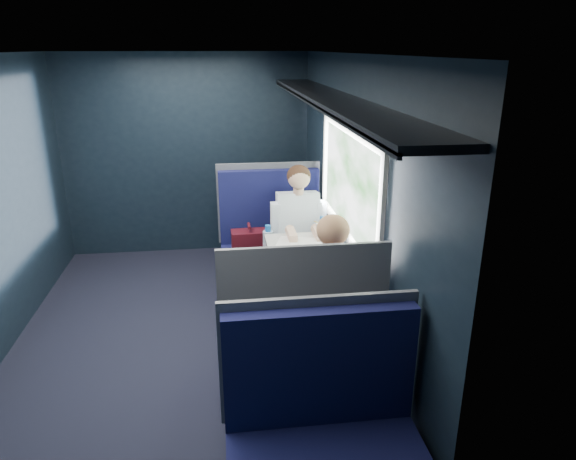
{
  "coord_description": "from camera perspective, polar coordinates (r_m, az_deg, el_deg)",
  "views": [
    {
      "loc": [
        0.39,
        -3.86,
        2.35
      ],
      "look_at": [
        0.9,
        0.0,
        0.95
      ],
      "focal_mm": 32.0,
      "sensor_mm": 36.0,
      "label": 1
    }
  ],
  "objects": [
    {
      "name": "table",
      "position": [
        4.26,
        1.77,
        -3.55
      ],
      "size": [
        0.62,
        1.0,
        0.74
      ],
      "color": "#54565E",
      "rests_on": "ground"
    },
    {
      "name": "seat_bay_far",
      "position": [
        3.59,
        1.06,
        -12.87
      ],
      "size": [
        1.04,
        0.62,
        1.26
      ],
      "color": "#0C0D38",
      "rests_on": "ground"
    },
    {
      "name": "room_shell",
      "position": [
        3.98,
        -12.71,
        6.61
      ],
      "size": [
        3.0,
        4.4,
        2.4
      ],
      "color": "black",
      "rests_on": "ground"
    },
    {
      "name": "seat_row_front",
      "position": [
        6.0,
        -2.72,
        0.85
      ],
      "size": [
        1.04,
        0.51,
        1.16
      ],
      "color": "#0C0D38",
      "rests_on": "ground"
    },
    {
      "name": "woman",
      "position": [
        3.62,
        4.64,
        -6.93
      ],
      "size": [
        0.53,
        0.56,
        1.32
      ],
      "color": "black",
      "rests_on": "ground"
    },
    {
      "name": "laptop",
      "position": [
        4.25,
        5.63,
        -1.67
      ],
      "size": [
        0.27,
        0.34,
        0.24
      ],
      "color": "silver",
      "rests_on": "table"
    },
    {
      "name": "seat_bay_near",
      "position": [
        5.13,
        -1.94,
        -2.34
      ],
      "size": [
        1.04,
        0.62,
        1.26
      ],
      "color": "#0C0D38",
      "rests_on": "ground"
    },
    {
      "name": "bottle_small",
      "position": [
        4.53,
        3.73,
        0.14
      ],
      "size": [
        0.06,
        0.06,
        0.21
      ],
      "color": "silver",
      "rests_on": "table"
    },
    {
      "name": "man",
      "position": [
        4.89,
        1.25,
        0.29
      ],
      "size": [
        0.53,
        0.56,
        1.32
      ],
      "color": "black",
      "rests_on": "ground"
    },
    {
      "name": "papers",
      "position": [
        4.2,
        1.83,
        -2.71
      ],
      "size": [
        0.75,
        0.9,
        0.01
      ],
      "primitive_type": "cube",
      "rotation": [
        0.0,
        0.0,
        -0.3
      ],
      "color": "white",
      "rests_on": "table"
    },
    {
      "name": "seat_row_back",
      "position": [
        2.87,
        4.01,
        -22.8
      ],
      "size": [
        1.04,
        0.51,
        1.16
      ],
      "color": "#0C0D38",
      "rests_on": "ground"
    },
    {
      "name": "cup",
      "position": [
        4.66,
        3.56,
        0.15
      ],
      "size": [
        0.08,
        0.08,
        0.1
      ],
      "primitive_type": "cylinder",
      "color": "white",
      "rests_on": "table"
    },
    {
      "name": "ground",
      "position": [
        4.54,
        -11.59,
        -11.94
      ],
      "size": [
        2.8,
        4.2,
        0.01
      ],
      "primitive_type": "cube",
      "color": "black"
    }
  ]
}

